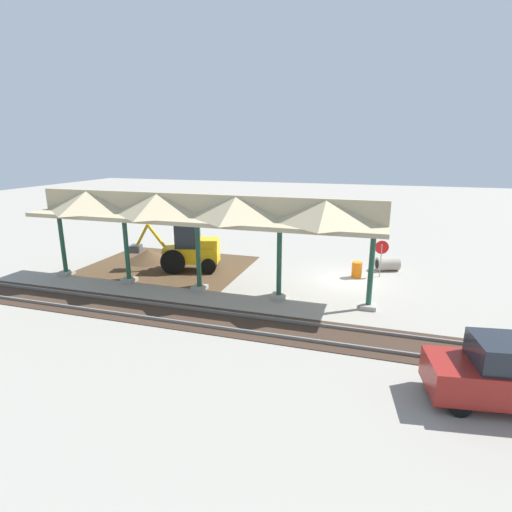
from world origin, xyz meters
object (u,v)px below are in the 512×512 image
backhoe (189,250)px  concrete_pipe (387,264)px  traffic_barrel (357,270)px  stop_sign (381,251)px  distant_parked_car (509,374)px

backhoe → concrete_pipe: size_ratio=3.59×
concrete_pipe → traffic_barrel: bearing=48.8°
backhoe → stop_sign: bearing=-169.4°
concrete_pipe → traffic_barrel: (1.66, 1.90, 0.05)m
backhoe → traffic_barrel: size_ratio=5.95×
stop_sign → backhoe: (10.80, 2.03, -0.24)m
stop_sign → backhoe: backhoe is taller
distant_parked_car → traffic_barrel: distant_parked_car is taller
backhoe → distant_parked_car: 16.91m
backhoe → traffic_barrel: (-9.56, -1.52, -0.81)m
distant_parked_car → traffic_barrel: size_ratio=4.90×
concrete_pipe → stop_sign: bearing=73.2°
distant_parked_car → concrete_pipe: bearing=-76.0°
backhoe → concrete_pipe: 11.76m
backhoe → concrete_pipe: bearing=-163.1°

